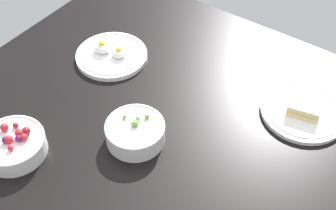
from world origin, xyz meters
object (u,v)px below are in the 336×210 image
object	(u,v)px
bowl_peas	(135,132)
plate_eggs	(111,54)
plate_sandwich	(304,110)
bowl_berries	(13,145)

from	to	relation	value
bowl_peas	plate_eggs	bearing A→B (deg)	-39.21
plate_eggs	bowl_peas	size ratio (longest dim) A/B	1.42
plate_sandwich	plate_eggs	distance (cm)	56.51
plate_sandwich	bowl_peas	distance (cm)	44.21
plate_sandwich	bowl_peas	world-z (taller)	bowl_peas
plate_sandwich	plate_eggs	bearing A→B (deg)	12.04
bowl_berries	plate_eggs	bearing A→B (deg)	-84.74
plate_sandwich	bowl_berries	distance (cm)	73.25
plate_eggs	bowl_peas	xyz separation A→B (cm)	(-25.05, 20.44, 1.69)
plate_sandwich	plate_eggs	size ratio (longest dim) A/B	1.06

